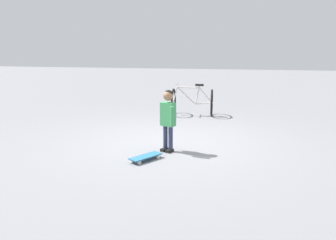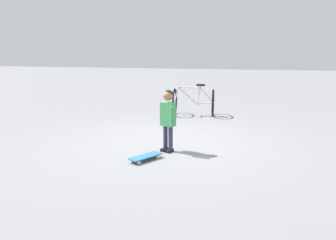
{
  "view_description": "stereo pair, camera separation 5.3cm",
  "coord_description": "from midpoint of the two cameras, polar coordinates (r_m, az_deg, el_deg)",
  "views": [
    {
      "loc": [
        1.39,
        -5.9,
        1.71
      ],
      "look_at": [
        0.09,
        -0.59,
        0.55
      ],
      "focal_mm": 35.33,
      "sensor_mm": 36.0,
      "label": 1
    },
    {
      "loc": [
        1.45,
        -5.89,
        1.71
      ],
      "look_at": [
        0.09,
        -0.59,
        0.55
      ],
      "focal_mm": 35.33,
      "sensor_mm": 36.0,
      "label": 2
    }
  ],
  "objects": [
    {
      "name": "ground_plane",
      "position": [
        6.3,
        0.78,
        -3.79
      ],
      "size": [
        50.0,
        50.0,
        0.0
      ],
      "primitive_type": "plane",
      "color": "gray"
    },
    {
      "name": "child_person",
      "position": [
        5.57,
        0.27,
        1.07
      ],
      "size": [
        0.29,
        0.33,
        1.06
      ],
      "color": "#2D3351",
      "rests_on": "ground"
    },
    {
      "name": "skateboard",
      "position": [
        5.27,
        -3.63,
        -6.33
      ],
      "size": [
        0.45,
        0.58,
        0.07
      ],
      "color": "teal",
      "rests_on": "ground"
    },
    {
      "name": "bicycle_near",
      "position": [
        8.82,
        4.61,
        3.24
      ],
      "size": [
        1.13,
        0.8,
        0.85
      ],
      "color": "black",
      "rests_on": "ground"
    }
  ]
}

